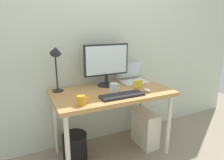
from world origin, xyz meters
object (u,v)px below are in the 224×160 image
monitor (106,63)px  laptop (132,77)px  coffee_mug (81,100)px  glass_cup (114,88)px  keyboard (122,95)px  computer_tower (145,128)px  desk (112,97)px  desk_lamp (56,58)px  mouse (147,90)px  wastebasket (75,147)px  photo_frame (138,84)px

monitor → laptop: (0.35, 0.02, -0.21)m
coffee_mug → glass_cup: bearing=26.7°
keyboard → computer_tower: (0.42, 0.19, -0.54)m
desk → monitor: size_ratio=2.37×
glass_cup → computer_tower: bearing=2.5°
desk_lamp → mouse: size_ratio=5.50×
wastebasket → monitor: bearing=17.9°
glass_cup → wastebasket: glass_cup is taller
monitor → desk_lamp: (-0.54, 0.00, 0.09)m
glass_cup → photo_frame: photo_frame is taller
coffee_mug → wastebasket: size_ratio=0.37×
laptop → desk_lamp: 0.94m
coffee_mug → desk_lamp: bearing=104.3°
desk → glass_cup: glass_cup is taller
desk_lamp → glass_cup: bearing=-24.1°
laptop → photo_frame: laptop is taller
computer_tower → coffee_mug: bearing=-165.0°
mouse → glass_cup: 0.35m
glass_cup → wastebasket: size_ratio=0.41×
keyboard → computer_tower: 0.71m
coffee_mug → mouse: bearing=4.5°
laptop → glass_cup: 0.45m
monitor → laptop: bearing=3.2°
keyboard → glass_cup: (-0.01, 0.17, 0.03)m
laptop → glass_cup: (-0.37, -0.25, -0.01)m
desk → computer_tower: 0.63m
desk_lamp → coffee_mug: (0.11, -0.44, -0.31)m
keyboard → wastebasket: bearing=148.9°
mouse → desk: bearing=150.6°
desk → glass_cup: (0.01, -0.03, 0.12)m
mouse → coffee_mug: 0.72m
desk → coffee_mug: size_ratio=10.99×
laptop → photo_frame: 0.27m
photo_frame → desk: bearing=172.9°
mouse → keyboard: bearing=-176.8°
mouse → glass_cup: bearing=154.3°
laptop → wastebasket: (-0.78, -0.16, -0.65)m
photo_frame → laptop: bearing=71.8°
coffee_mug → wastebasket: coffee_mug is taller
desk → laptop: (0.38, 0.22, 0.13)m
desk → glass_cup: size_ratio=10.11×
coffee_mug → glass_cup: 0.46m
keyboard → coffee_mug: size_ratio=3.93×
mouse → monitor: bearing=127.2°
desk_lamp → computer_tower: (0.95, -0.21, -0.89)m
desk_lamp → keyboard: bearing=-36.9°
laptop → mouse: bearing=-98.2°
laptop → computer_tower: bearing=-75.5°
monitor → computer_tower: 0.92m
coffee_mug → computer_tower: coffee_mug is taller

